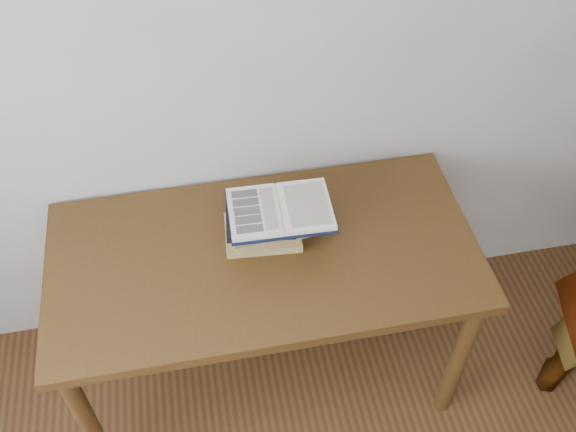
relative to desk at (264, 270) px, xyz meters
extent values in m
cube|color=silver|center=(0.02, 0.37, 0.64)|extent=(3.50, 0.04, 2.60)
cube|color=#4C2C13|center=(0.00, 0.00, 0.08)|extent=(1.41, 0.71, 0.04)
cylinder|color=#4C2C13|center=(-0.65, -0.29, -0.30)|extent=(0.06, 0.06, 0.72)
cylinder|color=#4C2C13|center=(0.65, -0.29, -0.30)|extent=(0.06, 0.06, 0.72)
cylinder|color=#4C2C13|center=(-0.65, 0.29, -0.30)|extent=(0.06, 0.06, 0.72)
cylinder|color=#4C2C13|center=(0.65, 0.29, -0.30)|extent=(0.06, 0.06, 0.72)
cube|color=tan|center=(0.01, 0.06, 0.11)|extent=(0.26, 0.16, 0.03)
cube|color=tan|center=(0.01, 0.05, 0.14)|extent=(0.22, 0.17, 0.03)
cube|color=tan|center=(0.03, 0.05, 0.17)|extent=(0.27, 0.19, 0.03)
cube|color=black|center=(0.00, 0.05, 0.20)|extent=(0.24, 0.18, 0.03)
cube|color=black|center=(0.07, 0.06, 0.22)|extent=(0.34, 0.24, 0.01)
cube|color=beige|center=(-0.02, 0.06, 0.23)|extent=(0.17, 0.23, 0.01)
cube|color=beige|center=(0.15, 0.05, 0.23)|extent=(0.17, 0.23, 0.01)
cylinder|color=beige|center=(0.07, 0.06, 0.23)|extent=(0.02, 0.22, 0.01)
cube|color=black|center=(-0.04, 0.14, 0.24)|extent=(0.08, 0.03, 0.00)
cube|color=black|center=(-0.04, 0.10, 0.24)|extent=(0.08, 0.03, 0.00)
cube|color=black|center=(-0.04, 0.06, 0.24)|extent=(0.08, 0.03, 0.00)
cube|color=black|center=(-0.04, 0.02, 0.24)|extent=(0.08, 0.03, 0.00)
cube|color=black|center=(-0.04, -0.02, 0.24)|extent=(0.08, 0.03, 0.00)
cube|color=beige|center=(0.03, 0.06, 0.24)|extent=(0.05, 0.18, 0.00)
cube|color=beige|center=(0.15, 0.05, 0.24)|extent=(0.13, 0.19, 0.00)
camera|label=1|loc=(-0.17, -1.31, 1.74)|focal=40.00mm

